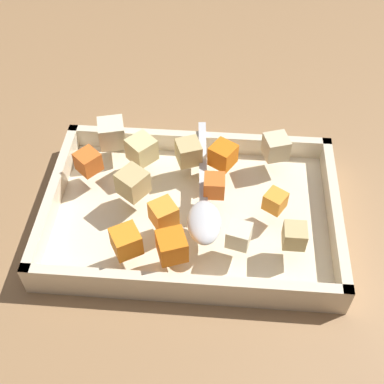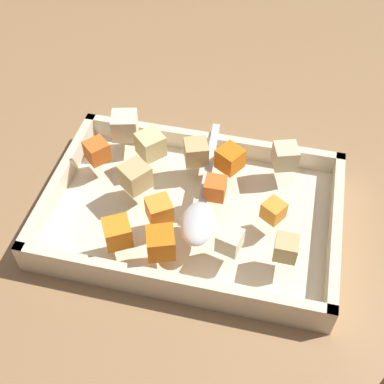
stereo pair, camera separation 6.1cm
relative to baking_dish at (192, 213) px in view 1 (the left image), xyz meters
name	(u,v)px [view 1 (the left image)]	position (x,y,z in m)	size (l,w,h in m)	color
ground_plane	(184,230)	(-0.01, -0.02, -0.01)	(4.00, 4.00, 0.00)	#936D47
baking_dish	(192,213)	(0.00, 0.00, 0.00)	(0.36, 0.24, 0.04)	beige
carrot_chunk_under_handle	(223,155)	(0.03, 0.06, 0.05)	(0.03, 0.03, 0.03)	orange
carrot_chunk_near_spoon	(126,241)	(-0.07, -0.08, 0.05)	(0.03, 0.03, 0.03)	orange
carrot_chunk_corner_nw	(163,214)	(-0.03, -0.04, 0.04)	(0.03, 0.03, 0.03)	orange
carrot_chunk_far_left	(214,186)	(0.03, 0.01, 0.04)	(0.03, 0.03, 0.03)	orange
carrot_chunk_far_right	(88,162)	(-0.13, 0.04, 0.04)	(0.03, 0.03, 0.03)	orange
carrot_chunk_center	(275,201)	(0.10, -0.01, 0.04)	(0.02, 0.02, 0.02)	orange
carrot_chunk_heap_side	(172,246)	(-0.02, -0.08, 0.05)	(0.03, 0.03, 0.03)	orange
potato_chunk_mid_left	(294,236)	(0.12, -0.06, 0.04)	(0.03, 0.03, 0.03)	tan
potato_chunk_back_center	(142,149)	(-0.07, 0.06, 0.05)	(0.03, 0.03, 0.03)	#E0CC89
potato_chunk_mid_right	(239,235)	(0.06, -0.06, 0.04)	(0.03, 0.03, 0.03)	beige
potato_chunk_rim_edge	(276,147)	(0.10, 0.08, 0.05)	(0.03, 0.03, 0.03)	beige
potato_chunk_corner_ne	(112,133)	(-0.11, 0.09, 0.05)	(0.03, 0.03, 0.03)	beige
potato_chunk_near_left	(133,183)	(-0.07, 0.00, 0.05)	(0.03, 0.03, 0.03)	tan
potato_chunk_corner_sw	(187,152)	(-0.01, 0.06, 0.05)	(0.03, 0.03, 0.03)	tan
serving_spoon	(204,213)	(0.02, -0.03, 0.04)	(0.04, 0.21, 0.02)	silver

